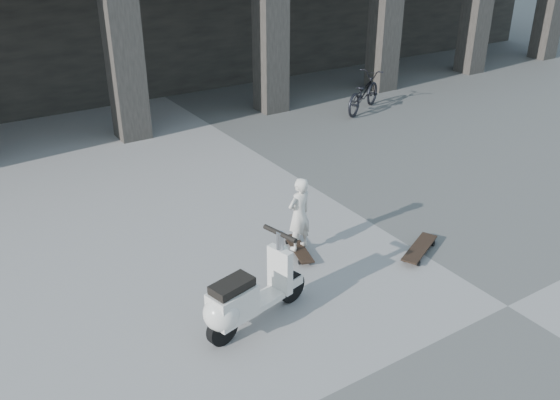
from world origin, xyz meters
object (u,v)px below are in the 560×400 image
longboard (299,249)px  scooter (241,301)px  child (299,214)px  bicycle (363,93)px  skateboard_spare (420,249)px

longboard → scooter: size_ratio=0.56×
longboard → child: size_ratio=0.78×
longboard → child: 0.57m
child → bicycle: (5.14, 4.74, -0.18)m
longboard → skateboard_spare: skateboard_spare is taller
longboard → skateboard_spare: bearing=-107.8°
skateboard_spare → bicycle: 6.80m
skateboard_spare → child: child is taller
scooter → bicycle: scooter is taller
skateboard_spare → child: size_ratio=0.84×
child → scooter: size_ratio=0.72×
longboard → scooter: (-1.56, -1.10, 0.36)m
scooter → bicycle: 8.89m
longboard → skateboard_spare: (1.46, -0.96, 0.02)m
scooter → bicycle: (6.70, 5.84, 0.03)m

